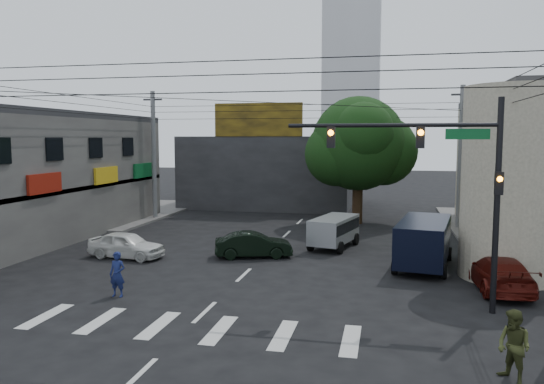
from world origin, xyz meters
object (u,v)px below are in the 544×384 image
(utility_pole_far_left, at_px, (154,156))
(dark_sedan, at_px, (253,245))
(utility_pole_far_right, at_px, (460,158))
(white_compact, at_px, (126,245))
(maroon_sedan, at_px, (499,273))
(navy_van, at_px, (424,244))
(traffic_gantry, at_px, (445,169))
(traffic_officer, at_px, (117,274))
(pedestrian_olive, at_px, (514,346))
(street_tree, at_px, (358,144))
(silver_minivan, at_px, (334,233))

(utility_pole_far_left, height_order, dark_sedan, utility_pole_far_left)
(utility_pole_far_right, distance_m, white_compact, 21.20)
(utility_pole_far_right, height_order, maroon_sedan, utility_pole_far_right)
(utility_pole_far_left, height_order, navy_van, utility_pole_far_left)
(traffic_gantry, relative_size, traffic_officer, 4.26)
(traffic_officer, bearing_deg, traffic_gantry, 6.55)
(utility_pole_far_left, bearing_deg, maroon_sedan, -34.12)
(traffic_gantry, xyz_separation_m, dark_sedan, (-8.26, 6.43, -4.21))
(white_compact, relative_size, pedestrian_olive, 2.23)
(dark_sedan, xyz_separation_m, pedestrian_olive, (9.43, -11.73, 0.26))
(traffic_officer, bearing_deg, utility_pole_far_right, 53.32)
(street_tree, relative_size, traffic_officer, 5.15)
(navy_van, bearing_deg, traffic_gantry, -169.10)
(dark_sedan, bearing_deg, traffic_gantry, -145.34)
(navy_van, xyz_separation_m, traffic_officer, (-11.40, -7.13, -0.23))
(utility_pole_far_right, bearing_deg, traffic_officer, -128.41)
(pedestrian_olive, bearing_deg, silver_minivan, 164.62)
(silver_minivan, bearing_deg, dark_sedan, 144.72)
(maroon_sedan, bearing_deg, silver_minivan, -46.79)
(silver_minivan, bearing_deg, street_tree, 8.98)
(traffic_gantry, distance_m, utility_pole_far_left, 25.00)
(silver_minivan, bearing_deg, traffic_gantry, -140.08)
(street_tree, height_order, maroon_sedan, street_tree)
(utility_pole_far_left, relative_size, maroon_sedan, 1.97)
(utility_pole_far_right, height_order, dark_sedan, utility_pole_far_right)
(street_tree, distance_m, utility_pole_far_right, 6.63)
(maroon_sedan, xyz_separation_m, navy_van, (-2.63, 3.21, 0.41))
(traffic_officer, xyz_separation_m, pedestrian_olive, (12.75, -4.32, 0.04))
(street_tree, xyz_separation_m, traffic_officer, (-7.76, -18.98, -4.63))
(street_tree, height_order, utility_pole_far_left, utility_pole_far_left)
(traffic_gantry, xyz_separation_m, pedestrian_olive, (1.17, -5.30, -3.94))
(white_compact, height_order, maroon_sedan, maroon_sedan)
(white_compact, distance_m, traffic_officer, 6.55)
(street_tree, bearing_deg, pedestrian_olive, -77.90)
(maroon_sedan, height_order, silver_minivan, silver_minivan)
(utility_pole_far_right, relative_size, silver_minivan, 2.23)
(traffic_gantry, bearing_deg, traffic_officer, -175.17)
(traffic_gantry, distance_m, pedestrian_olive, 6.71)
(maroon_sedan, xyz_separation_m, traffic_officer, (-14.02, -3.91, 0.18))
(white_compact, bearing_deg, silver_minivan, -57.98)
(traffic_officer, relative_size, pedestrian_olive, 0.95)
(silver_minivan, xyz_separation_m, navy_van, (4.42, -3.41, 0.25))
(utility_pole_far_right, xyz_separation_m, pedestrian_olive, (-1.51, -22.30, -3.71))
(pedestrian_olive, bearing_deg, dark_sedan, -177.81)
(street_tree, bearing_deg, traffic_gantry, -78.01)
(navy_van, xyz_separation_m, pedestrian_olive, (1.35, -11.45, -0.19))
(dark_sedan, xyz_separation_m, silver_minivan, (3.66, 3.13, 0.20))
(utility_pole_far_left, bearing_deg, traffic_gantry, -42.86)
(traffic_officer, distance_m, pedestrian_olive, 13.46)
(utility_pole_far_right, xyz_separation_m, silver_minivan, (-7.27, -7.45, -3.77))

